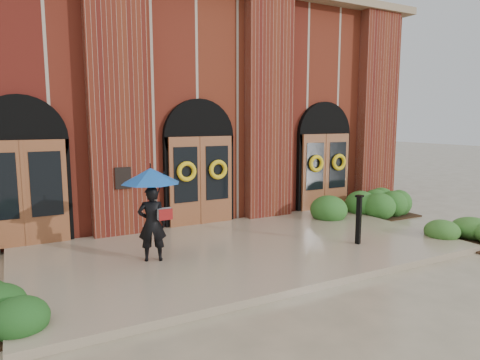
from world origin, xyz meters
TOP-DOWN VIEW (x-y plane):
  - ground at (0.00, 0.00)m, footprint 90.00×90.00m
  - landing at (0.00, 0.15)m, footprint 10.00×5.30m
  - church_building at (0.00, 8.78)m, footprint 16.20×12.53m
  - man_with_umbrella at (-2.21, 0.20)m, footprint 1.58×1.58m
  - metal_post at (2.50, -0.95)m, footprint 0.21×0.21m
  - hedge_wall_right at (5.20, 1.44)m, footprint 3.10×1.24m
  - hedge_front_right at (5.58, -1.96)m, footprint 1.53×1.31m

SIDE VIEW (x-z plane):
  - ground at x=0.00m, z-range 0.00..0.00m
  - landing at x=0.00m, z-range 0.00..0.15m
  - hedge_front_right at x=5.58m, z-range 0.00..0.54m
  - hedge_wall_right at x=5.20m, z-range 0.00..0.80m
  - metal_post at x=2.50m, z-range 0.18..1.37m
  - man_with_umbrella at x=-2.21m, z-range 0.54..2.52m
  - church_building at x=0.00m, z-range 0.00..7.00m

